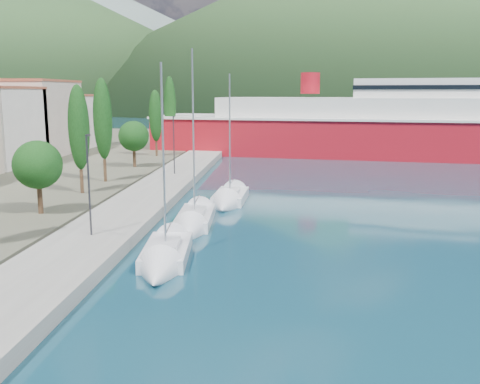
{
  "coord_description": "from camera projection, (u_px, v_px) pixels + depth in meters",
  "views": [
    {
      "loc": [
        2.54,
        -16.88,
        9.28
      ],
      "look_at": [
        0.0,
        14.0,
        3.5
      ],
      "focal_mm": 40.0,
      "sensor_mm": 36.0,
      "label": 1
    }
  ],
  "objects": [
    {
      "name": "sailboat_mid",
      "position": [
        192.0,
        226.0,
        36.51
      ],
      "size": [
        2.86,
        9.25,
        13.16
      ],
      "color": "silver",
      "rests_on": "ground"
    },
    {
      "name": "sailboat_far",
      "position": [
        227.0,
        202.0,
        44.46
      ],
      "size": [
        2.9,
        8.14,
        11.82
      ],
      "color": "silver",
      "rests_on": "ground"
    },
    {
      "name": "hills_far",
      "position": [
        407.0,
        31.0,
        599.28
      ],
      "size": [
        1480.0,
        900.0,
        180.0
      ],
      "color": "slate",
      "rests_on": "ground"
    },
    {
      "name": "sailboat_near",
      "position": [
        162.0,
        263.0,
        28.44
      ],
      "size": [
        3.18,
        8.41,
        11.82
      ],
      "color": "silver",
      "rests_on": "ground"
    },
    {
      "name": "hills_near",
      "position": [
        425.0,
        33.0,
        366.48
      ],
      "size": [
        1010.0,
        520.0,
        115.0
      ],
      "color": "#2D4C26",
      "rests_on": "ground"
    },
    {
      "name": "ground",
      "position": [
        274.0,
        129.0,
        136.01
      ],
      "size": [
        1400.0,
        1400.0,
        0.0
      ],
      "primitive_type": "plane",
      "color": "#133E4F"
    },
    {
      "name": "lamp_posts",
      "position": [
        97.0,
        177.0,
        33.21
      ],
      "size": [
        0.15,
        45.86,
        6.06
      ],
      "color": "#2D2D33",
      "rests_on": "quay"
    },
    {
      "name": "tree_row",
      "position": [
        99.0,
        130.0,
        50.22
      ],
      "size": [
        3.52,
        64.4,
        11.04
      ],
      "color": "#47301E",
      "rests_on": "land_strip"
    },
    {
      "name": "quay",
      "position": [
        144.0,
        201.0,
        44.57
      ],
      "size": [
        5.0,
        88.0,
        0.8
      ],
      "primitive_type": "cube",
      "color": "gray",
      "rests_on": "ground"
    },
    {
      "name": "ferry",
      "position": [
        371.0,
        129.0,
        79.11
      ],
      "size": [
        66.11,
        23.68,
        12.86
      ],
      "color": "#A8111D",
      "rests_on": "ground"
    }
  ]
}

